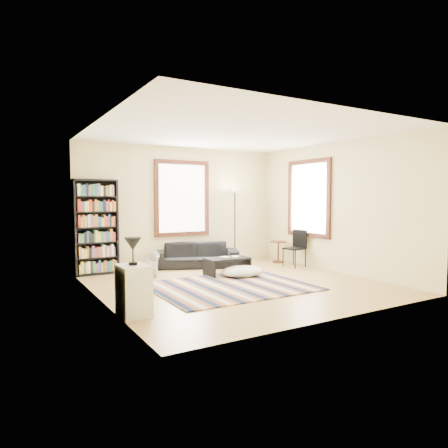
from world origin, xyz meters
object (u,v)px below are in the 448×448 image
sofa (196,255)px  white_cabinet (133,290)px  floor_lamp (235,225)px  coffee_table (227,266)px  side_table (278,252)px  dog (149,264)px  folding_chair (294,248)px  bookshelf (96,227)px  floor_cushion (242,271)px

sofa → white_cabinet: 3.89m
floor_lamp → white_cabinet: bearing=-139.0°
floor_lamp → sofa: bearing=-175.0°
coffee_table → side_table: (1.90, 0.70, 0.09)m
white_cabinet → coffee_table: bearing=34.3°
coffee_table → dog: size_ratio=1.63×
sofa → side_table: sofa is taller
coffee_table → folding_chair: bearing=1.1°
white_cabinet → dog: bearing=64.7°
bookshelf → dog: bearing=-47.0°
floor_lamp → bookshelf: bearing=177.1°
side_table → white_cabinet: bearing=-150.5°
bookshelf → white_cabinet: 3.36m
sofa → bookshelf: 2.33m
bookshelf → side_table: (4.26, -0.74, -0.73)m
sofa → floor_lamp: size_ratio=1.05×
side_table → coffee_table: bearing=-159.7°
floor_cushion → folding_chair: bearing=12.3°
bookshelf → coffee_table: (2.35, -1.44, -0.82)m
coffee_table → folding_chair: (1.85, 0.03, 0.25)m
side_table → dog: 3.43m
bookshelf → white_cabinet: size_ratio=2.86×
folding_chair → dog: size_ratio=1.56×
floor_lamp → folding_chair: floor_lamp is taller
bookshelf → folding_chair: bookshelf is taller
folding_chair → white_cabinet: 4.83m
side_table → dog: size_ratio=0.98×
white_cabinet → dog: 2.63m
bookshelf → floor_lamp: size_ratio=1.08×
bookshelf → coffee_table: bearing=-31.5°
side_table → bookshelf: bearing=170.1°
side_table → floor_lamp: bearing=148.1°
sofa → bookshelf: (-2.21, 0.27, 0.72)m
bookshelf → folding_chair: bearing=-18.5°
coffee_table → floor_lamp: (0.98, 1.27, 0.75)m
folding_chair → white_cabinet: size_ratio=1.23×
floor_cushion → folding_chair: 1.76m
bookshelf → white_cabinet: bearing=-94.2°
bookshelf → sofa: bearing=-7.0°
side_table → folding_chair: (-0.05, -0.67, 0.16)m
dog → folding_chair: bearing=-25.1°
sofa → dog: (-1.37, -0.62, -0.01)m
coffee_table → side_table: side_table is taller
folding_chair → sofa: bearing=139.6°
coffee_table → dog: 1.62m
floor_lamp → white_cabinet: floor_lamp is taller
floor_lamp → folding_chair: (0.87, -1.24, -0.50)m
floor_cushion → white_cabinet: (-2.76, -1.51, 0.24)m
floor_cushion → white_cabinet: 3.15m
coffee_table → dog: dog is taller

